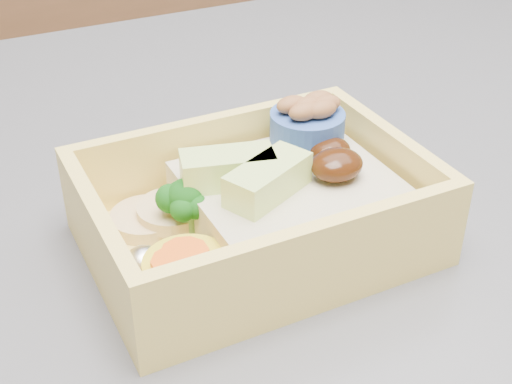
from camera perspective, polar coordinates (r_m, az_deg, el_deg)
name	(u,v)px	position (r m, az deg, el deg)	size (l,w,h in m)	color
bento_box	(263,206)	(0.39, 0.60, -1.12)	(0.18, 0.13, 0.07)	#FFDD69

